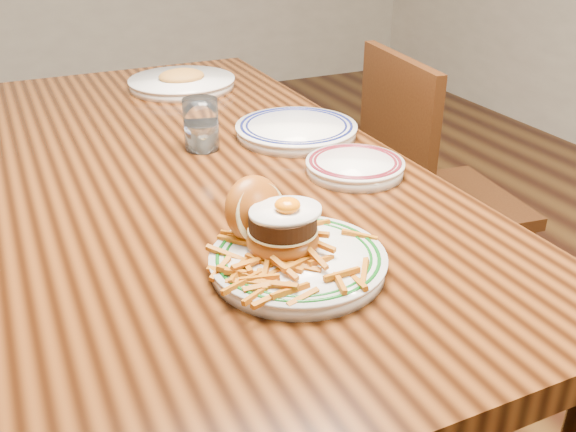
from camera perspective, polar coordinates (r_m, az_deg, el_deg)
name	(u,v)px	position (r m, az deg, el deg)	size (l,w,h in m)	color
table	(186,203)	(1.34, -9.07, 1.19)	(0.85, 1.60, 0.75)	black
chair_right	(427,192)	(1.89, 12.22, 2.08)	(0.45, 0.45, 0.86)	#3C200C
main_plate	(291,246)	(0.92, 0.23, -2.71)	(0.26, 0.27, 0.12)	white
side_plate	(355,165)	(1.24, 5.97, 4.49)	(0.19, 0.19, 0.03)	white
rear_plate	(296,129)	(1.43, 0.75, 7.74)	(0.27, 0.27, 0.03)	white
water_glass	(201,127)	(1.36, -7.71, 7.81)	(0.07, 0.07, 0.11)	white
far_plate	(182,82)	(1.83, -9.41, 11.68)	(0.29, 0.29, 0.05)	white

